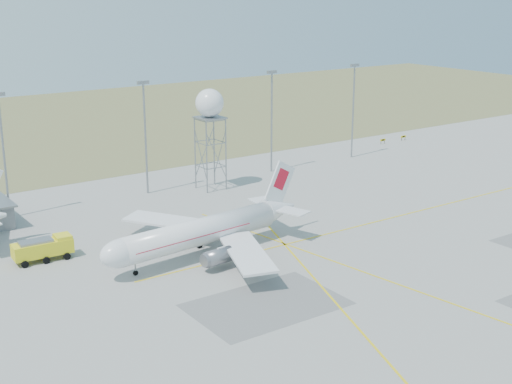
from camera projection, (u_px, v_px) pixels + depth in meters
ground at (478, 307)px, 83.88m from camera, size 400.00×400.00×0.00m
grass_strip at (58, 125)px, 194.09m from camera, size 400.00×120.00×0.03m
mast_a at (3, 145)px, 113.21m from camera, size 2.20×0.50×20.50m
mast_b at (145, 128)px, 126.98m from camera, size 2.20×0.50×20.50m
mast_c at (272, 113)px, 142.41m from camera, size 2.20×0.50×20.50m
mast_d at (353, 103)px, 154.52m from camera, size 2.20×0.50×20.50m
taxi_sign_near at (383, 140)px, 170.94m from camera, size 1.60×0.17×1.20m
taxi_sign_far at (403, 137)px, 174.79m from camera, size 1.60×0.17×1.20m
airliner_main at (203, 232)px, 99.16m from camera, size 33.57×32.50×11.43m
radar_tower at (210, 134)px, 130.31m from camera, size 5.17×5.17×18.70m
fire_truck at (44, 250)px, 97.95m from camera, size 8.20×3.60×3.22m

